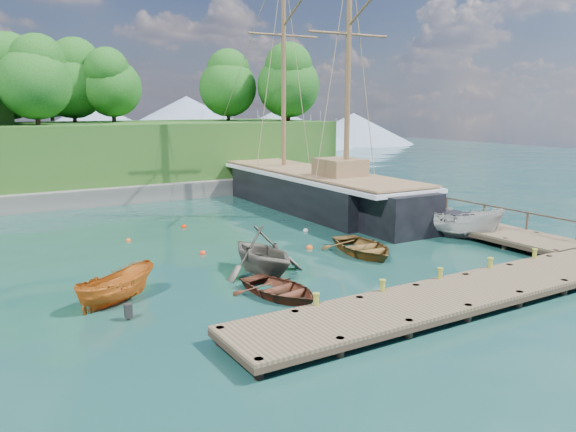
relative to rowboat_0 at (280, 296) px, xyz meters
name	(u,v)px	position (x,y,z in m)	size (l,w,h in m)	color
ground	(327,269)	(3.75, 2.15, 0.00)	(160.00, 160.00, 0.00)	#10362B
dock_near	(467,292)	(5.75, -4.35, 0.43)	(20.00, 3.20, 1.10)	#4D3F2C
dock_east	(408,212)	(15.25, 9.15, 0.43)	(3.20, 24.00, 1.10)	#4D3F2C
bollard_0	(316,321)	(-0.25, -2.95, 0.00)	(0.26, 0.26, 0.45)	olive
bollard_1	(382,306)	(2.75, -2.95, 0.00)	(0.26, 0.26, 0.45)	olive
bollard_2	(439,293)	(5.75, -2.95, 0.00)	(0.26, 0.26, 0.45)	olive
bollard_3	(489,281)	(8.75, -2.95, 0.00)	(0.26, 0.26, 0.45)	olive
bollard_4	(533,271)	(11.75, -2.95, 0.00)	(0.26, 0.26, 0.45)	olive
rowboat_0	(280,296)	(0.00, 0.00, 0.00)	(2.80, 3.92, 0.81)	#4E2618
rowboat_1	(262,273)	(0.87, 3.12, 0.00)	(3.78, 4.37, 2.30)	#5C584D
rowboat_2	(363,254)	(6.90, 3.45, 0.00)	(3.27, 4.57, 0.95)	brown
motorboat_orange	(117,303)	(-5.76, 2.57, 0.00)	(1.38, 3.68, 1.42)	#BE5F18
cabin_boat_white	(455,237)	(13.75, 3.61, 0.00)	(2.01, 5.35, 2.06)	beige
schooner	(312,192)	(11.74, 15.55, 1.20)	(5.75, 29.12, 21.65)	black
mooring_buoy_0	(141,268)	(-3.63, 6.70, 0.00)	(0.32, 0.32, 0.32)	white
mooring_buoy_1	(203,254)	(-0.14, 7.64, 0.00)	(0.35, 0.35, 0.35)	red
mooring_buoy_2	(309,248)	(5.16, 5.79, 0.00)	(0.35, 0.35, 0.35)	#F55015
mooring_buoy_3	(306,231)	(7.22, 9.37, 0.00)	(0.33, 0.33, 0.33)	silver
mooring_buoy_4	(128,241)	(-2.65, 12.38, 0.00)	(0.28, 0.28, 0.28)	#FB5914
mooring_buoy_5	(184,227)	(1.31, 14.23, 0.00)	(0.33, 0.33, 0.33)	red
distant_ridge	(90,126)	(8.05, 72.15, 4.35)	(117.00, 40.00, 10.00)	#728CA5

